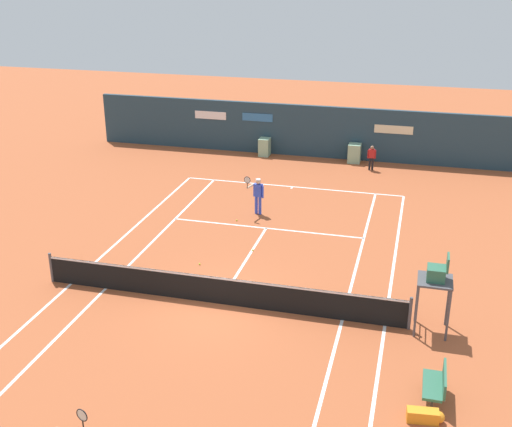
{
  "coord_description": "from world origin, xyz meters",
  "views": [
    {
      "loc": [
        5.81,
        -17.38,
        10.47
      ],
      "look_at": [
        -0.31,
        5.94,
        0.8
      ],
      "focal_mm": 45.36,
      "sensor_mm": 36.0,
      "label": 1
    }
  ],
  "objects": [
    {
      "name": "tennis_net",
      "position": [
        0.0,
        0.0,
        0.51
      ],
      "size": [
        12.1,
        0.1,
        1.07
      ],
      "color": "#4C4C51",
      "rests_on": "ground_plane"
    },
    {
      "name": "ground_plane",
      "position": [
        -0.0,
        0.58,
        0.0
      ],
      "size": [
        80.0,
        80.0,
        0.01
      ],
      "color": "#A8512D"
    },
    {
      "name": "tennis_ball_near_service_line",
      "position": [
        -1.4,
        6.84,
        0.03
      ],
      "size": [
        0.07,
        0.07,
        0.07
      ],
      "primitive_type": "sphere",
      "color": "#CCE033",
      "rests_on": "ground_plane"
    },
    {
      "name": "ball_kid_right_post",
      "position": [
        3.43,
        15.3,
        0.76
      ],
      "size": [
        0.44,
        0.2,
        1.31
      ],
      "rotation": [
        0.0,
        0.0,
        3.27
      ],
      "color": "black",
      "rests_on": "ground_plane"
    },
    {
      "name": "equipment_bag",
      "position": [
        6.58,
        -4.14,
        0.16
      ],
      "size": [
        0.91,
        0.38,
        0.32
      ],
      "color": "orange",
      "rests_on": "ground_plane"
    },
    {
      "name": "tennis_ball_by_sideline",
      "position": [
        0.03,
        4.14,
        0.03
      ],
      "size": [
        0.07,
        0.07,
        0.07
      ],
      "primitive_type": "sphere",
      "color": "#CCE033",
      "rests_on": "ground_plane"
    },
    {
      "name": "umpire_chair",
      "position": [
        6.63,
        0.07,
        1.71
      ],
      "size": [
        1.0,
        1.0,
        2.52
      ],
      "rotation": [
        0.0,
        0.0,
        1.57
      ],
      "color": "#47474C",
      "rests_on": "ground_plane"
    },
    {
      "name": "player_on_baseline",
      "position": [
        -0.74,
        7.83,
        0.97
      ],
      "size": [
        0.76,
        0.67,
        1.83
      ],
      "rotation": [
        0.0,
        0.0,
        2.9
      ],
      "color": "blue",
      "rests_on": "ground_plane"
    },
    {
      "name": "player_bench",
      "position": [
        6.79,
        -3.25,
        0.51
      ],
      "size": [
        0.54,
        1.25,
        0.88
      ],
      "rotation": [
        0.0,
        0.0,
        1.57
      ],
      "color": "#38383D",
      "rests_on": "ground_plane"
    },
    {
      "name": "sponsor_back_wall",
      "position": [
        0.0,
        16.97,
        1.39
      ],
      "size": [
        25.0,
        1.02,
        2.86
      ],
      "color": "#233D4C",
      "rests_on": "ground_plane"
    },
    {
      "name": "tennis_ball_mid_court",
      "position": [
        -1.53,
        2.5,
        0.03
      ],
      "size": [
        0.07,
        0.07,
        0.07
      ],
      "primitive_type": "sphere",
      "color": "#CCE033",
      "rests_on": "ground_plane"
    }
  ]
}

